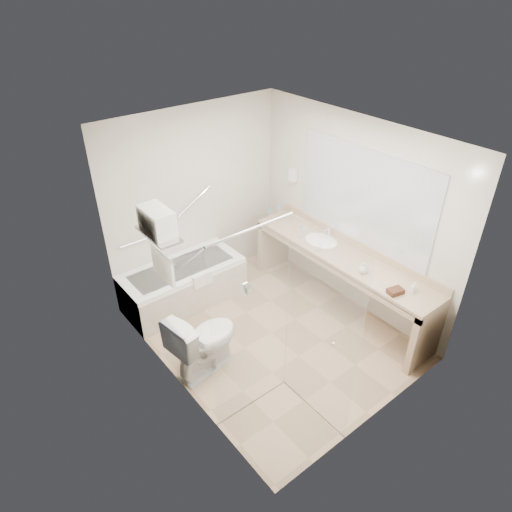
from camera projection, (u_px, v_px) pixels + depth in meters
floor at (271, 333)px, 5.72m from camera, size 3.20×3.20×0.00m
ceiling at (275, 138)px, 4.37m from camera, size 2.60×3.20×0.10m
wall_back at (196, 199)px, 6.10m from camera, size 2.60×0.10×2.50m
wall_front at (391, 324)px, 4.00m from camera, size 2.60×0.10×2.50m
wall_left at (170, 293)px, 4.37m from camera, size 0.10×3.20×2.50m
wall_right at (352, 215)px, 5.73m from camera, size 0.10×3.20×2.50m
bathtub at (184, 284)px, 6.13m from camera, size 1.60×0.73×0.59m
grab_bar_short at (135, 242)px, 5.74m from camera, size 0.40×0.03×0.03m
grab_bar_long at (194, 201)px, 6.05m from camera, size 0.53×0.03×0.33m
shower_enclosure at (285, 329)px, 4.21m from camera, size 0.96×0.91×2.11m
towel_shelf at (158, 229)px, 4.39m from camera, size 0.24×0.55×0.81m
vanity_counter at (341, 268)px, 5.82m from camera, size 0.55×2.70×0.95m
sink at (321, 242)px, 6.00m from camera, size 0.40×0.52×0.14m
faucet at (329, 231)px, 6.01m from camera, size 0.03×0.03×0.14m
mirror at (363, 197)px, 5.46m from camera, size 0.02×2.00×1.20m
hairdryer_unit at (293, 175)px, 6.29m from camera, size 0.08×0.10×0.18m
toilet at (204, 341)px, 5.03m from camera, size 0.88×0.57×0.81m
amenity_basket at (395, 291)px, 5.00m from camera, size 0.19×0.15×0.06m
soap_bottle_a at (413, 290)px, 5.03m from camera, size 0.09×0.13×0.06m
soap_bottle_b at (363, 269)px, 5.33m from camera, size 0.12×0.14×0.10m
water_bottle_left at (270, 214)px, 6.41m from camera, size 0.06×0.06×0.19m
water_bottle_mid at (301, 233)px, 5.97m from camera, size 0.06×0.06×0.18m
water_bottle_right at (279, 211)px, 6.50m from camera, size 0.06×0.06×0.18m
drinking_glass_near at (319, 248)px, 5.74m from camera, size 0.10×0.10×0.09m
drinking_glass_far at (306, 231)px, 6.08m from camera, size 0.08×0.08×0.10m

